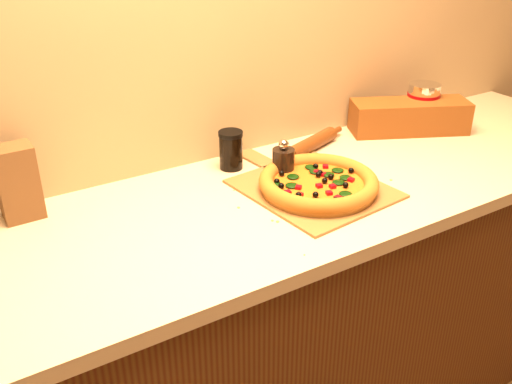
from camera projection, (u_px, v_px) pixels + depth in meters
name	position (u px, v px, depth m)	size (l,w,h in m)	color
cabinet	(252.00, 335.00, 1.78)	(2.80, 0.65, 0.86)	#441E0E
countertop	(252.00, 209.00, 1.57)	(2.84, 0.68, 0.04)	beige
pizza_peel	(310.00, 187.00, 1.64)	(0.40, 0.56, 0.01)	brown
pizza	(318.00, 183.00, 1.61)	(0.34, 0.34, 0.05)	#B96D2E
pepper_grinder	(283.00, 163.00, 1.68)	(0.07, 0.07, 0.12)	black
rolling_pin	(312.00, 144.00, 1.88)	(0.34, 0.14, 0.05)	#522C0E
coffee_canister	(422.00, 104.00, 2.06)	(0.12, 0.12, 0.16)	silver
bread_bag	(409.00, 117.00, 2.02)	(0.41, 0.13, 0.11)	brown
paper_bag	(18.00, 183.00, 1.45)	(0.10, 0.08, 0.20)	brown
dark_jar	(231.00, 150.00, 1.74)	(0.07, 0.07, 0.12)	black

